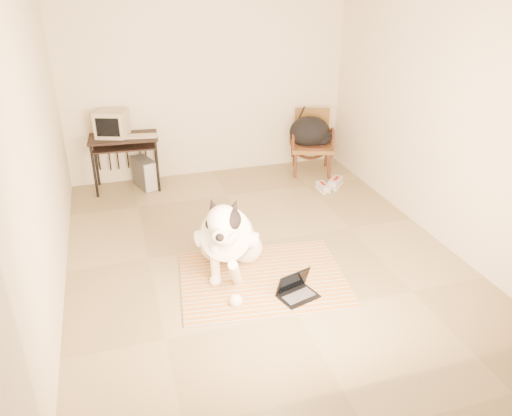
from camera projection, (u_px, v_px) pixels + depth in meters
name	position (u px, v px, depth m)	size (l,w,h in m)	color
floor	(255.00, 243.00, 5.58)	(4.50, 4.50, 0.00)	#96845C
wall_back	(208.00, 81.00, 6.92)	(4.50, 4.50, 0.00)	beige
wall_front	(360.00, 228.00, 3.05)	(4.50, 4.50, 0.00)	beige
wall_left	(41.00, 145.00, 4.46)	(4.50, 4.50, 0.00)	beige
wall_right	(428.00, 111.00, 5.51)	(4.50, 4.50, 0.00)	beige
rug	(263.00, 278.00, 4.93)	(1.75, 1.42, 0.02)	orange
dog	(229.00, 238.00, 4.90)	(0.72, 1.32, 0.97)	white
laptop	(296.00, 290.00, 4.64)	(0.41, 0.34, 0.24)	black
computer_desk	(124.00, 144.00, 6.66)	(0.93, 0.56, 0.75)	black
crt_monitor	(112.00, 123.00, 6.56)	(0.48, 0.47, 0.34)	tan
desk_keyboard	(141.00, 136.00, 6.59)	(0.42, 0.15, 0.03)	tan
pc_tower	(145.00, 173.00, 6.89)	(0.31, 0.48, 0.41)	#4A4A4C
rattan_chair	(312.00, 142.00, 7.34)	(0.74, 0.73, 0.90)	brown
backpack	(311.00, 133.00, 7.22)	(0.63, 0.49, 0.43)	black
sneaker_left	(323.00, 187.00, 6.85)	(0.12, 0.28, 0.10)	white
sneaker_right	(335.00, 183.00, 6.97)	(0.32, 0.33, 0.12)	white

